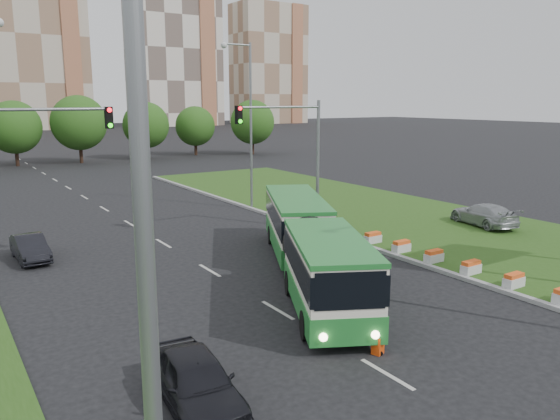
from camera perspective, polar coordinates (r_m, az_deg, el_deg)
ground at (r=23.15m, az=6.08°, el=-8.86°), size 360.00×360.00×0.00m
grass_median at (r=37.35m, az=13.87°, el=-1.17°), size 14.00×60.00×0.15m
median_kerb at (r=32.72m, az=5.49°, el=-2.62°), size 0.30×60.00×0.18m
lane_markings at (r=39.15m, az=-16.32°, el=-0.84°), size 0.20×100.00×0.01m
flower_planters at (r=26.72m, az=19.33°, el=-5.66°), size 1.10×13.70×0.60m
traffic_mast_median at (r=32.70m, az=1.72°, el=6.76°), size 5.76×0.32×8.00m
traffic_mast_left at (r=26.13m, az=-25.42°, el=4.50°), size 5.76×0.32×8.00m
street_lamps at (r=28.94m, az=-11.14°, el=7.24°), size 36.00×60.00×12.00m
tree_line at (r=75.70m, az=-14.86°, el=8.39°), size 120.00×8.00×9.00m
apartment_tower_ceast at (r=170.09m, az=-24.16°, el=16.20°), size 25.00×15.00×50.00m
apartment_tower_east at (r=181.07m, az=-11.04°, el=16.13°), size 27.00×15.00×47.00m
midrise_east at (r=196.81m, az=-1.20°, el=14.91°), size 24.00×14.00×40.00m
articulated_bus at (r=24.77m, az=2.23°, el=-3.48°), size 2.53×16.20×2.67m
car_left_near at (r=15.19m, az=-8.77°, el=-17.26°), size 2.19×4.52×1.49m
car_left_far at (r=30.48m, az=-24.65°, el=-3.61°), size 1.48×3.95×1.29m
car_median at (r=37.05m, az=20.50°, el=-0.43°), size 2.95×5.19×1.42m
pedestrian at (r=18.66m, az=4.34°, el=-11.08°), size 0.63×0.75×1.74m
shopping_trolley at (r=18.26m, az=10.19°, el=-13.73°), size 0.35×0.37×0.60m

